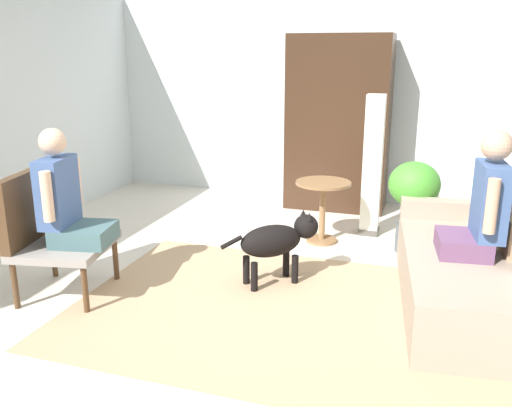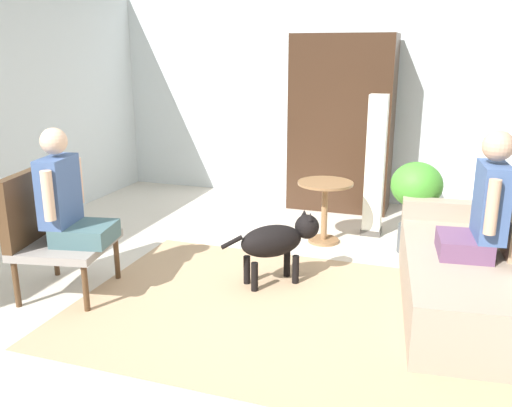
# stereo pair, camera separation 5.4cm
# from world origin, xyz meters

# --- Properties ---
(ground_plane) EXTENTS (7.36, 7.36, 0.00)m
(ground_plane) POSITION_xyz_m (0.00, 0.00, 0.00)
(ground_plane) COLOR beige
(back_wall) EXTENTS (6.62, 0.12, 2.54)m
(back_wall) POSITION_xyz_m (0.00, 3.13, 1.27)
(back_wall) COLOR silver
(back_wall) RESTS_ON ground
(area_rug) EXTENTS (3.18, 2.19, 0.01)m
(area_rug) POSITION_xyz_m (0.16, -0.13, 0.00)
(area_rug) COLOR tan
(area_rug) RESTS_ON ground
(couch) EXTENTS (1.14, 1.97, 0.84)m
(couch) POSITION_xyz_m (1.44, 0.37, 0.29)
(couch) COLOR gray
(couch) RESTS_ON ground
(armchair) EXTENTS (0.76, 0.80, 0.96)m
(armchair) POSITION_xyz_m (-1.72, -0.38, 0.53)
(armchair) COLOR #4C331E
(armchair) RESTS_ON ground
(person_on_couch) EXTENTS (0.46, 0.57, 0.90)m
(person_on_couch) POSITION_xyz_m (1.40, 0.34, 0.79)
(person_on_couch) COLOR #684265
(person_on_armchair) EXTENTS (0.54, 0.53, 0.87)m
(person_on_armchair) POSITION_xyz_m (-1.55, -0.34, 0.76)
(person_on_armchair) COLOR #416065
(round_end_table) EXTENTS (0.54, 0.54, 0.61)m
(round_end_table) POSITION_xyz_m (0.06, 1.43, 0.41)
(round_end_table) COLOR olive
(round_end_table) RESTS_ON ground
(dog) EXTENTS (0.66, 0.63, 0.58)m
(dog) POSITION_xyz_m (-0.09, 0.35, 0.37)
(dog) COLOR black
(dog) RESTS_ON ground
(potted_plant) EXTENTS (0.47, 0.47, 0.86)m
(potted_plant) POSITION_xyz_m (0.90, 1.42, 0.56)
(potted_plant) COLOR #4C5156
(potted_plant) RESTS_ON ground
(column_lamp) EXTENTS (0.20, 0.20, 1.42)m
(column_lamp) POSITION_xyz_m (0.48, 1.82, 0.71)
(column_lamp) COLOR #4C4742
(column_lamp) RESTS_ON ground
(armoire_cabinet) EXTENTS (1.16, 0.56, 2.01)m
(armoire_cabinet) POSITION_xyz_m (-0.03, 2.72, 1.01)
(armoire_cabinet) COLOR #382316
(armoire_cabinet) RESTS_ON ground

